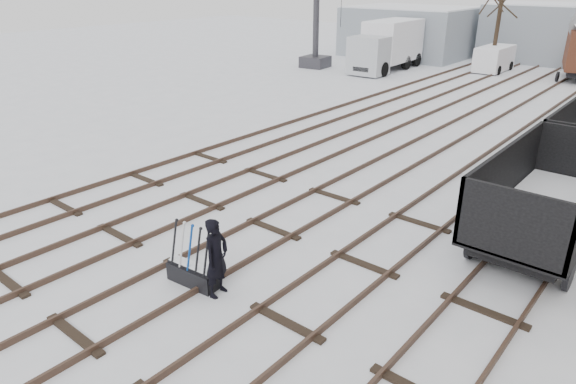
{
  "coord_description": "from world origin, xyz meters",
  "views": [
    {
      "loc": [
        8.57,
        -6.66,
        6.66
      ],
      "look_at": [
        0.38,
        3.21,
        1.2
      ],
      "focal_mm": 32.0,
      "sensor_mm": 36.0,
      "label": 1
    }
  ],
  "objects_px": {
    "lorry": "(387,45)",
    "crane": "(318,34)",
    "panel_van": "(494,58)",
    "freight_wagon_a": "(546,210)",
    "ground_frame": "(193,273)",
    "worker": "(217,258)"
  },
  "relations": [
    {
      "from": "ground_frame",
      "to": "crane",
      "type": "xyz_separation_m",
      "value": [
        -15.94,
        26.18,
        2.2
      ]
    },
    {
      "from": "lorry",
      "to": "crane",
      "type": "xyz_separation_m",
      "value": [
        -4.83,
        -2.13,
        0.66
      ]
    },
    {
      "from": "panel_van",
      "to": "crane",
      "type": "xyz_separation_m",
      "value": [
        -11.2,
        -6.8,
        1.54
      ]
    },
    {
      "from": "worker",
      "to": "lorry",
      "type": "bearing_deg",
      "value": 12.75
    },
    {
      "from": "lorry",
      "to": "panel_van",
      "type": "bearing_deg",
      "value": 33.58
    },
    {
      "from": "ground_frame",
      "to": "panel_van",
      "type": "relative_size",
      "value": 0.36
    },
    {
      "from": "ground_frame",
      "to": "crane",
      "type": "bearing_deg",
      "value": 115.99
    },
    {
      "from": "panel_van",
      "to": "crane",
      "type": "bearing_deg",
      "value": -149.27
    },
    {
      "from": "crane",
      "to": "lorry",
      "type": "bearing_deg",
      "value": 16.53
    },
    {
      "from": "worker",
      "to": "freight_wagon_a",
      "type": "height_order",
      "value": "freight_wagon_a"
    },
    {
      "from": "worker",
      "to": "lorry",
      "type": "xyz_separation_m",
      "value": [
        -11.85,
        28.21,
        0.89
      ]
    },
    {
      "from": "ground_frame",
      "to": "freight_wagon_a",
      "type": "height_order",
      "value": "freight_wagon_a"
    },
    {
      "from": "worker",
      "to": "crane",
      "type": "distance_m",
      "value": 31.0
    },
    {
      "from": "ground_frame",
      "to": "freight_wagon_a",
      "type": "distance_m",
      "value": 9.21
    },
    {
      "from": "panel_van",
      "to": "crane",
      "type": "distance_m",
      "value": 13.19
    },
    {
      "from": "ground_frame",
      "to": "lorry",
      "type": "xyz_separation_m",
      "value": [
        -11.1,
        28.31,
        1.54
      ]
    },
    {
      "from": "freight_wagon_a",
      "to": "panel_van",
      "type": "bearing_deg",
      "value": 111.95
    },
    {
      "from": "worker",
      "to": "freight_wagon_a",
      "type": "relative_size",
      "value": 0.3
    },
    {
      "from": "lorry",
      "to": "crane",
      "type": "relative_size",
      "value": 0.84
    },
    {
      "from": "lorry",
      "to": "panel_van",
      "type": "relative_size",
      "value": 1.92
    },
    {
      "from": "panel_van",
      "to": "crane",
      "type": "height_order",
      "value": "crane"
    },
    {
      "from": "crane",
      "to": "panel_van",
      "type": "bearing_deg",
      "value": 24.0
    }
  ]
}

